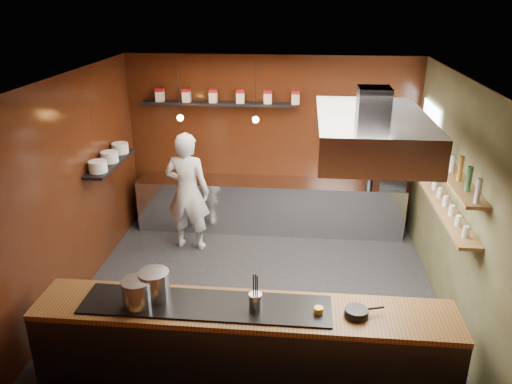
# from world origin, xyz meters

# --- Properties ---
(floor) EXTENTS (5.00, 5.00, 0.00)m
(floor) POSITION_xyz_m (0.00, 0.00, 0.00)
(floor) COLOR black
(floor) RESTS_ON ground
(back_wall) EXTENTS (5.00, 0.00, 5.00)m
(back_wall) POSITION_xyz_m (0.00, 2.50, 1.50)
(back_wall) COLOR black
(back_wall) RESTS_ON ground
(left_wall) EXTENTS (0.00, 5.00, 5.00)m
(left_wall) POSITION_xyz_m (-2.50, 0.00, 1.50)
(left_wall) COLOR black
(left_wall) RESTS_ON ground
(right_wall) EXTENTS (0.00, 5.00, 5.00)m
(right_wall) POSITION_xyz_m (2.50, 0.00, 1.50)
(right_wall) COLOR #423F25
(right_wall) RESTS_ON ground
(ceiling) EXTENTS (5.00, 5.00, 0.00)m
(ceiling) POSITION_xyz_m (0.00, 0.00, 3.00)
(ceiling) COLOR silver
(ceiling) RESTS_ON back_wall
(window_pane) EXTENTS (0.00, 1.00, 1.00)m
(window_pane) POSITION_xyz_m (2.45, 1.70, 1.90)
(window_pane) COLOR white
(window_pane) RESTS_ON right_wall
(prep_counter) EXTENTS (4.60, 0.65, 0.90)m
(prep_counter) POSITION_xyz_m (0.00, 2.17, 0.45)
(prep_counter) COLOR silver
(prep_counter) RESTS_ON floor
(pass_counter) EXTENTS (4.40, 0.72, 0.94)m
(pass_counter) POSITION_xyz_m (-0.00, -1.60, 0.47)
(pass_counter) COLOR #38383D
(pass_counter) RESTS_ON floor
(tin_shelf) EXTENTS (2.60, 0.26, 0.04)m
(tin_shelf) POSITION_xyz_m (-0.90, 2.36, 2.20)
(tin_shelf) COLOR black
(tin_shelf) RESTS_ON back_wall
(plate_shelf) EXTENTS (0.30, 1.40, 0.04)m
(plate_shelf) POSITION_xyz_m (-2.34, 1.00, 1.55)
(plate_shelf) COLOR black
(plate_shelf) RESTS_ON left_wall
(bottle_shelf_upper) EXTENTS (0.26, 2.80, 0.04)m
(bottle_shelf_upper) POSITION_xyz_m (2.34, 0.30, 1.92)
(bottle_shelf_upper) COLOR brown
(bottle_shelf_upper) RESTS_ON right_wall
(bottle_shelf_lower) EXTENTS (0.26, 2.80, 0.04)m
(bottle_shelf_lower) POSITION_xyz_m (2.34, 0.30, 1.45)
(bottle_shelf_lower) COLOR brown
(bottle_shelf_lower) RESTS_ON right_wall
(extractor_hood) EXTENTS (1.20, 2.00, 0.72)m
(extractor_hood) POSITION_xyz_m (1.30, -0.40, 2.51)
(extractor_hood) COLOR #38383D
(extractor_hood) RESTS_ON ceiling
(pendant_left) EXTENTS (0.10, 0.10, 0.95)m
(pendant_left) POSITION_xyz_m (-1.40, 1.70, 2.15)
(pendant_left) COLOR black
(pendant_left) RESTS_ON ceiling
(pendant_right) EXTENTS (0.10, 0.10, 0.95)m
(pendant_right) POSITION_xyz_m (-0.20, 1.70, 2.15)
(pendant_right) COLOR black
(pendant_right) RESTS_ON ceiling
(storage_tins) EXTENTS (2.43, 0.13, 0.22)m
(storage_tins) POSITION_xyz_m (-0.75, 2.36, 2.33)
(storage_tins) COLOR beige
(storage_tins) RESTS_ON tin_shelf
(plate_stacks) EXTENTS (0.26, 1.16, 0.16)m
(plate_stacks) POSITION_xyz_m (-2.34, 1.00, 1.65)
(plate_stacks) COLOR white
(plate_stacks) RESTS_ON plate_shelf
(bottles) EXTENTS (0.06, 2.66, 0.24)m
(bottles) POSITION_xyz_m (2.34, 0.30, 2.06)
(bottles) COLOR silver
(bottles) RESTS_ON bottle_shelf_upper
(wine_glasses) EXTENTS (0.07, 2.37, 0.13)m
(wine_glasses) POSITION_xyz_m (2.34, 0.30, 1.53)
(wine_glasses) COLOR silver
(wine_glasses) RESTS_ON bottle_shelf_lower
(stockpot_large) EXTENTS (0.43, 0.43, 0.32)m
(stockpot_large) POSITION_xyz_m (-0.95, -1.54, 1.10)
(stockpot_large) COLOR #B4B6BB
(stockpot_large) RESTS_ON pass_counter
(stockpot_small) EXTENTS (0.37, 0.37, 0.29)m
(stockpot_small) POSITION_xyz_m (-1.09, -1.69, 1.09)
(stockpot_small) COLOR silver
(stockpot_small) RESTS_ON pass_counter
(utensil_crock) EXTENTS (0.14, 0.14, 0.17)m
(utensil_crock) POSITION_xyz_m (0.12, -1.63, 1.03)
(utensil_crock) COLOR silver
(utensil_crock) RESTS_ON pass_counter
(frying_pan) EXTENTS (0.41, 0.25, 0.06)m
(frying_pan) POSITION_xyz_m (1.15, -1.63, 0.97)
(frying_pan) COLOR black
(frying_pan) RESTS_ON pass_counter
(butter_jar) EXTENTS (0.11, 0.11, 0.09)m
(butter_jar) POSITION_xyz_m (0.76, -1.65, 0.96)
(butter_jar) COLOR gold
(butter_jar) RESTS_ON pass_counter
(espresso_machine) EXTENTS (0.50, 0.48, 0.43)m
(espresso_machine) POSITION_xyz_m (2.10, 2.19, 1.12)
(espresso_machine) COLOR black
(espresso_machine) RESTS_ON prep_counter
(chef) EXTENTS (0.76, 0.54, 1.96)m
(chef) POSITION_xyz_m (-1.26, 1.36, 0.98)
(chef) COLOR white
(chef) RESTS_ON floor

